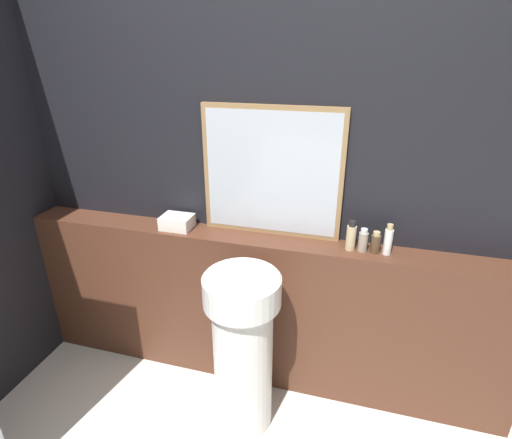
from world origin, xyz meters
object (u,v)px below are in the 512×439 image
Objects in this scene: towel_stack at (177,222)px; shampoo_bottle at (351,236)px; mirror at (272,173)px; conditioner_bottle at (363,241)px; lotion_bottle at (376,243)px; body_wash_bottle at (388,240)px; pedestal_sink at (243,347)px.

shampoo_bottle is (0.99, 0.00, 0.04)m from towel_stack.
mirror is 0.53m from shampoo_bottle.
conditioner_bottle reaches higher than lotion_bottle.
shampoo_bottle is 0.98× the size of body_wash_bottle.
body_wash_bottle is at bearing -7.40° from mirror.
towel_stack is 1.10× the size of shampoo_bottle.
body_wash_bottle is (0.18, 0.00, 0.00)m from shampoo_bottle.
mirror is at bearing 172.60° from body_wash_bottle.
pedestal_sink is at bearing -146.75° from conditioner_bottle.
towel_stack is at bearing 144.74° from pedestal_sink.
mirror reaches higher than pedestal_sink.
lotion_bottle is (0.57, -0.08, -0.30)m from mirror.
conditioner_bottle is at bearing -9.13° from mirror.
lotion_bottle is (0.61, 0.36, 0.51)m from pedestal_sink.
body_wash_bottle is (0.67, 0.36, 0.54)m from pedestal_sink.
mirror reaches higher than lotion_bottle.
mirror is (0.03, 0.44, 0.81)m from pedestal_sink.
conditioner_bottle is 0.12m from body_wash_bottle.
body_wash_bottle reaches higher than conditioner_bottle.
lotion_bottle is (1.11, -0.00, 0.02)m from towel_stack.
towel_stack reaches higher than pedestal_sink.
towel_stack is (-0.50, 0.36, 0.50)m from pedestal_sink.
mirror is at bearing 85.44° from pedestal_sink.
body_wash_bottle reaches higher than pedestal_sink.
lotion_bottle is at bearing 30.47° from pedestal_sink.
shampoo_bottle is 1.29× the size of conditioner_bottle.
pedestal_sink is 0.87m from lotion_bottle.
mirror is 0.65m from lotion_bottle.
shampoo_bottle is at bearing 180.00° from body_wash_bottle.
shampoo_bottle is at bearing -10.38° from mirror.
pedestal_sink is 0.80m from shampoo_bottle.
pedestal_sink is 7.50× the size of conditioner_bottle.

